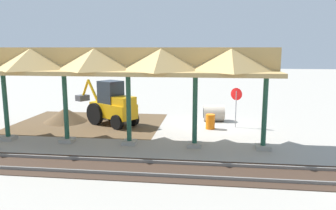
{
  "coord_description": "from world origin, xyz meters",
  "views": [
    {
      "loc": [
        0.21,
        20.57,
        4.87
      ],
      "look_at": [
        2.54,
        1.97,
        1.6
      ],
      "focal_mm": 35.0,
      "sensor_mm": 36.0,
      "label": 1
    }
  ],
  "objects_px": {
    "backhoe": "(112,105)",
    "concrete_pipe": "(214,113)",
    "traffic_barrel": "(210,122)",
    "stop_sign": "(236,99)"
  },
  "relations": [
    {
      "from": "concrete_pipe",
      "to": "traffic_barrel",
      "type": "bearing_deg",
      "value": 84.08
    },
    {
      "from": "backhoe",
      "to": "traffic_barrel",
      "type": "xyz_separation_m",
      "value": [
        -6.28,
        0.37,
        -0.82
      ]
    },
    {
      "from": "backhoe",
      "to": "stop_sign",
      "type": "bearing_deg",
      "value": -178.38
    },
    {
      "from": "stop_sign",
      "to": "backhoe",
      "type": "relative_size",
      "value": 0.5
    },
    {
      "from": "stop_sign",
      "to": "concrete_pipe",
      "type": "relative_size",
      "value": 1.7
    },
    {
      "from": "stop_sign",
      "to": "traffic_barrel",
      "type": "relative_size",
      "value": 2.74
    },
    {
      "from": "stop_sign",
      "to": "traffic_barrel",
      "type": "xyz_separation_m",
      "value": [
        1.55,
        0.6,
        -1.33
      ]
    },
    {
      "from": "concrete_pipe",
      "to": "stop_sign",
      "type": "bearing_deg",
      "value": 128.75
    },
    {
      "from": "backhoe",
      "to": "concrete_pipe",
      "type": "bearing_deg",
      "value": -164.01
    },
    {
      "from": "traffic_barrel",
      "to": "stop_sign",
      "type": "bearing_deg",
      "value": -159.0
    }
  ]
}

